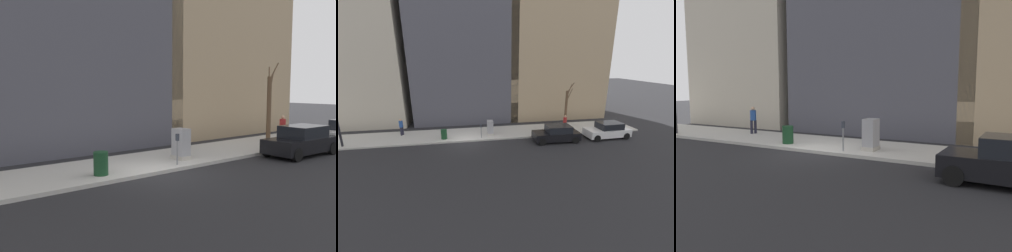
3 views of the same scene
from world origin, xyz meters
TOP-DOWN VIEW (x-y plane):
  - ground_plane at (0.00, 0.00)m, footprint 120.00×120.00m
  - sidewalk at (2.00, 0.00)m, footprint 4.00×36.00m
  - parked_car_white at (-1.25, -13.44)m, footprint 2.00×4.24m
  - parked_car_black at (-1.28, -8.19)m, footprint 2.04×4.26m
  - parking_meter at (0.45, -1.36)m, footprint 0.14×0.10m
  - utility_box at (1.30, -2.32)m, footprint 0.83×0.61m
  - bare_tree at (2.61, -10.85)m, footprint 0.85×0.93m
  - trash_bin at (0.90, 2.10)m, footprint 0.56×0.56m
  - pedestrian_near_meter at (1.08, -10.08)m, footprint 0.36×0.36m
  - pedestrian_midblock at (2.78, 6.26)m, footprint 0.37×0.36m
  - office_tower_left at (11.67, -11.47)m, footprint 12.33×12.33m
  - office_tower_right at (10.24, 11.19)m, footprint 9.48×9.48m

SIDE VIEW (x-z plane):
  - ground_plane at x=0.00m, z-range 0.00..0.00m
  - sidewalk at x=2.00m, z-range 0.00..0.15m
  - trash_bin at x=0.90m, z-range 0.15..1.05m
  - parked_car_white at x=-1.25m, z-range -0.02..1.50m
  - parked_car_black at x=-1.28m, z-range -0.02..1.50m
  - utility_box at x=1.30m, z-range 0.13..1.56m
  - parking_meter at x=0.45m, z-range 0.30..1.65m
  - pedestrian_near_meter at x=1.08m, z-range 0.26..1.92m
  - pedestrian_midblock at x=2.78m, z-range 0.26..1.92m
  - bare_tree at x=2.61m, z-range -0.13..4.70m
  - office_tower_left at x=11.67m, z-range 0.00..17.32m
  - office_tower_right at x=10.24m, z-range 0.00..25.11m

